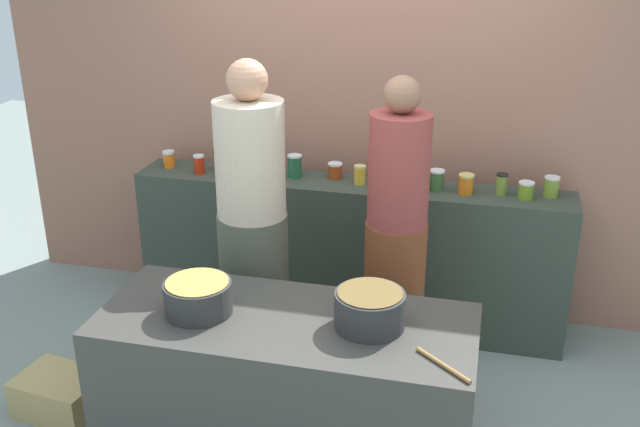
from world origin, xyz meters
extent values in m
plane|color=gray|center=(0.00, 0.00, 0.00)|extent=(12.00, 12.00, 0.00)
cube|color=#9A6753|center=(0.00, 1.45, 1.50)|extent=(4.80, 0.12, 3.00)
cube|color=#343E33|center=(0.00, 1.10, 0.48)|extent=(2.70, 0.36, 0.95)
cube|color=#393834|center=(0.00, -0.30, 0.40)|extent=(1.70, 0.70, 0.80)
cylinder|color=orange|center=(-1.20, 1.12, 1.00)|extent=(0.07, 0.07, 0.09)
cylinder|color=silver|center=(-1.20, 1.12, 1.06)|extent=(0.07, 0.07, 0.02)
cylinder|color=#B6240D|center=(-0.96, 1.05, 1.01)|extent=(0.06, 0.06, 0.11)
cylinder|color=silver|center=(-0.96, 1.05, 1.07)|extent=(0.07, 0.07, 0.01)
cylinder|color=#D16608|center=(-0.86, 1.13, 1.01)|extent=(0.07, 0.07, 0.12)
cylinder|color=black|center=(-0.86, 1.13, 1.08)|extent=(0.07, 0.07, 0.01)
cylinder|color=yellow|center=(-0.75, 1.09, 1.01)|extent=(0.08, 0.08, 0.10)
cylinder|color=silver|center=(-0.75, 1.09, 1.06)|extent=(0.08, 0.08, 0.01)
cylinder|color=#355921|center=(-0.56, 1.16, 1.02)|extent=(0.08, 0.08, 0.13)
cylinder|color=black|center=(-0.56, 1.16, 1.09)|extent=(0.08, 0.08, 0.02)
cylinder|color=#205733|center=(-0.35, 1.13, 1.02)|extent=(0.09, 0.09, 0.13)
cylinder|color=silver|center=(-0.35, 1.13, 1.09)|extent=(0.09, 0.09, 0.01)
cylinder|color=#993815|center=(-0.10, 1.17, 1.00)|extent=(0.09, 0.09, 0.09)
cylinder|color=silver|center=(-0.10, 1.17, 1.05)|extent=(0.09, 0.09, 0.01)
cylinder|color=gold|center=(0.06, 1.10, 1.00)|extent=(0.07, 0.07, 0.10)
cylinder|color=#D6C666|center=(0.06, 1.10, 1.06)|extent=(0.07, 0.07, 0.01)
cylinder|color=orange|center=(0.27, 1.14, 1.00)|extent=(0.07, 0.07, 0.10)
cylinder|color=silver|center=(0.27, 1.14, 1.06)|extent=(0.08, 0.08, 0.01)
cylinder|color=gold|center=(0.43, 1.06, 1.00)|extent=(0.07, 0.07, 0.09)
cylinder|color=#D6C666|center=(0.43, 1.06, 1.05)|extent=(0.07, 0.07, 0.01)
cylinder|color=#355C2E|center=(0.53, 1.11, 1.01)|extent=(0.08, 0.08, 0.11)
cylinder|color=silver|center=(0.53, 1.11, 1.07)|extent=(0.09, 0.09, 0.01)
cylinder|color=orange|center=(0.70, 1.08, 1.01)|extent=(0.09, 0.09, 0.11)
cylinder|color=#D6C666|center=(0.70, 1.08, 1.07)|extent=(0.09, 0.09, 0.01)
cylinder|color=olive|center=(0.90, 1.12, 1.01)|extent=(0.07, 0.07, 0.12)
cylinder|color=black|center=(0.90, 1.12, 1.08)|extent=(0.07, 0.07, 0.01)
cylinder|color=olive|center=(1.04, 1.08, 1.00)|extent=(0.09, 0.09, 0.09)
cylinder|color=silver|center=(1.04, 1.08, 1.05)|extent=(0.09, 0.09, 0.01)
cylinder|color=olive|center=(1.18, 1.15, 1.01)|extent=(0.08, 0.08, 0.11)
cylinder|color=silver|center=(1.18, 1.15, 1.07)|extent=(0.09, 0.09, 0.01)
cylinder|color=#2D2D2D|center=(-0.40, -0.34, 0.88)|extent=(0.31, 0.31, 0.15)
cylinder|color=#BE9340|center=(-0.40, -0.34, 0.95)|extent=(0.28, 0.28, 0.00)
cylinder|color=#2D2D2D|center=(0.38, -0.27, 0.88)|extent=(0.31, 0.31, 0.16)
cylinder|color=brown|center=(0.38, -0.27, 0.97)|extent=(0.28, 0.28, 0.00)
cylinder|color=#9E703D|center=(0.72, -0.51, 0.81)|extent=(0.24, 0.20, 0.02)
cylinder|color=#505443|center=(-0.38, 0.37, 0.50)|extent=(0.38, 0.38, 1.00)
cylinder|color=beige|center=(-0.38, 0.37, 1.31)|extent=(0.36, 0.36, 0.61)
sphere|color=tan|center=(-0.38, 0.37, 1.72)|extent=(0.21, 0.21, 0.21)
cylinder|color=brown|center=(0.38, 0.52, 0.48)|extent=(0.33, 0.33, 0.97)
cylinder|color=#943C37|center=(0.38, 0.52, 1.26)|extent=(0.32, 0.32, 0.59)
sphere|color=#8C6047|center=(0.38, 0.52, 1.65)|extent=(0.19, 0.19, 0.19)
cube|color=tan|center=(-1.29, -0.21, 0.11)|extent=(0.47, 0.38, 0.21)
camera|label=1|loc=(0.82, -3.00, 2.46)|focal=40.79mm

